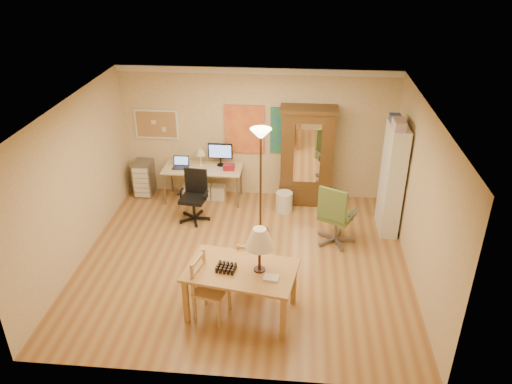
# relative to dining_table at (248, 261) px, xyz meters

# --- Properties ---
(floor) EXTENTS (5.50, 5.50, 0.00)m
(floor) POSITION_rel_dining_table_xyz_m (-0.21, 1.28, -0.91)
(floor) COLOR #905C33
(floor) RESTS_ON ground
(crown_molding) EXTENTS (5.50, 0.08, 0.12)m
(crown_molding) POSITION_rel_dining_table_xyz_m (-0.21, 3.74, 1.73)
(crown_molding) COLOR white
(crown_molding) RESTS_ON floor
(corkboard) EXTENTS (0.90, 0.04, 0.62)m
(corkboard) POSITION_rel_dining_table_xyz_m (-2.26, 3.75, 0.59)
(corkboard) COLOR #A27E4C
(corkboard) RESTS_ON floor
(art_panel_left) EXTENTS (0.80, 0.04, 1.00)m
(art_panel_left) POSITION_rel_dining_table_xyz_m (-0.46, 3.75, 0.54)
(art_panel_left) COLOR gold
(art_panel_left) RESTS_ON floor
(art_panel_right) EXTENTS (0.75, 0.04, 0.95)m
(art_panel_right) POSITION_rel_dining_table_xyz_m (0.44, 3.75, 0.54)
(art_panel_right) COLOR #246590
(art_panel_right) RESTS_ON floor
(dining_table) EXTENTS (1.67, 1.16, 1.44)m
(dining_table) POSITION_rel_dining_table_xyz_m (0.00, 0.00, 0.00)
(dining_table) COLOR #945B30
(dining_table) RESTS_ON floor
(ladder_chair_back) EXTENTS (0.41, 0.39, 0.85)m
(ladder_chair_back) POSITION_rel_dining_table_xyz_m (-0.03, 0.63, -0.52)
(ladder_chair_back) COLOR #A9774D
(ladder_chair_back) RESTS_ON floor
(ladder_chair_left) EXTENTS (0.53, 0.55, 0.99)m
(ladder_chair_left) POSITION_rel_dining_table_xyz_m (-0.54, -0.10, -0.45)
(ladder_chair_left) COLOR #A9774D
(ladder_chair_left) RESTS_ON floor
(torchiere_lamp) EXTENTS (0.37, 0.37, 2.03)m
(torchiere_lamp) POSITION_rel_dining_table_xyz_m (-0.01, 2.26, 0.71)
(torchiere_lamp) COLOR #3B2717
(torchiere_lamp) RESTS_ON floor
(computer_desk) EXTENTS (1.59, 0.70, 1.20)m
(computer_desk) POSITION_rel_dining_table_xyz_m (-1.25, 3.44, -0.47)
(computer_desk) COLOR beige
(computer_desk) RESTS_ON floor
(office_chair_black) EXTENTS (0.61, 0.61, 1.00)m
(office_chair_black) POSITION_rel_dining_table_xyz_m (-1.31, 2.58, -0.65)
(office_chair_black) COLOR black
(office_chair_black) RESTS_ON floor
(office_chair_green) EXTENTS (0.72, 0.72, 1.16)m
(office_chair_green) POSITION_rel_dining_table_xyz_m (1.34, 1.99, -0.60)
(office_chair_green) COLOR slate
(office_chair_green) RESTS_ON floor
(drawer_cart) EXTENTS (0.37, 0.45, 0.75)m
(drawer_cart) POSITION_rel_dining_table_xyz_m (-2.57, 3.53, -0.54)
(drawer_cart) COLOR slate
(drawer_cart) RESTS_ON floor
(armoire) EXTENTS (1.10, 0.52, 2.02)m
(armoire) POSITION_rel_dining_table_xyz_m (0.82, 3.52, -0.04)
(armoire) COLOR #3A2510
(armoire) RESTS_ON floor
(bookshelf) EXTENTS (0.31, 0.82, 2.04)m
(bookshelf) POSITION_rel_dining_table_xyz_m (2.34, 2.59, 0.10)
(bookshelf) COLOR white
(bookshelf) RESTS_ON floor
(wastebin) EXTENTS (0.33, 0.33, 0.41)m
(wastebin) POSITION_rel_dining_table_xyz_m (0.40, 3.06, -0.71)
(wastebin) COLOR silver
(wastebin) RESTS_ON floor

